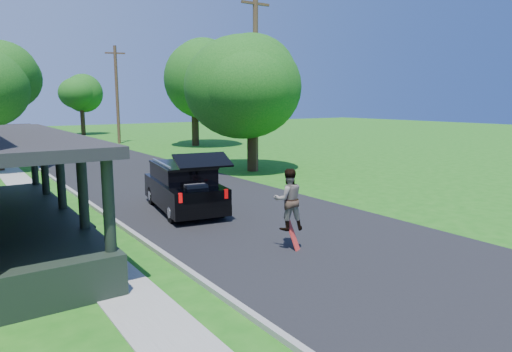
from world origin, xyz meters
TOP-DOWN VIEW (x-y plane):
  - ground at (0.00, 0.00)m, footprint 140.00×140.00m
  - street at (0.00, 20.00)m, footprint 8.00×120.00m
  - curb at (-4.05, 20.00)m, footprint 0.15×120.00m
  - sidewalk at (-5.60, 20.00)m, footprint 1.30×120.00m
  - black_suv at (-1.40, 7.12)m, footprint 2.64×5.22m
  - skateboarder at (-1.00, 1.50)m, footprint 0.98×0.87m
  - skateboard at (-0.90, 1.41)m, footprint 0.30×0.51m
  - tree_right_near at (5.98, 13.66)m, footprint 7.64×7.35m
  - tree_right_mid at (10.07, 28.87)m, footprint 7.66×7.83m
  - tree_right_far at (4.98, 47.42)m, footprint 5.21×5.33m
  - utility_pole_near at (6.10, 13.45)m, footprint 1.77×0.29m
  - utility_pole_far at (5.12, 34.74)m, footprint 1.75×0.66m

SIDE VIEW (x-z plane):
  - ground at x=0.00m, z-range 0.00..0.00m
  - street at x=0.00m, z-range -0.01..0.01m
  - curb at x=-4.05m, z-range -0.06..0.06m
  - sidewalk at x=-5.60m, z-range -0.01..0.01m
  - skateboard at x=-0.90m, z-range -0.07..0.78m
  - black_suv at x=-1.40m, z-range -0.27..2.05m
  - skateboarder at x=-1.00m, z-range 0.55..2.23m
  - utility_pole_far at x=5.12m, z-range 0.16..9.08m
  - tree_right_far at x=4.98m, z-range 1.27..8.59m
  - utility_pole_near at x=6.10m, z-range 0.16..10.00m
  - tree_right_near at x=5.98m, z-range 1.14..10.20m
  - tree_right_mid at x=10.07m, z-range 1.54..11.56m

